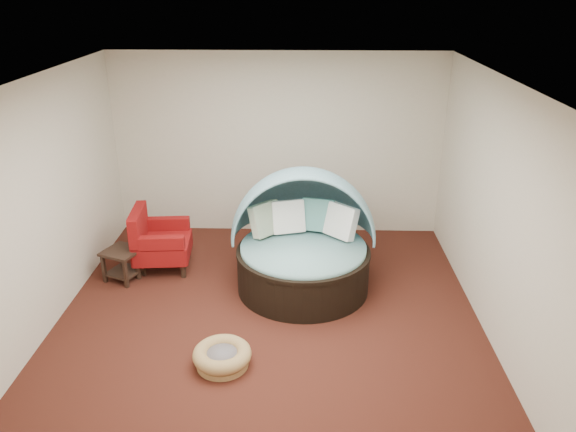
{
  "coord_description": "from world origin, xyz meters",
  "views": [
    {
      "loc": [
        0.4,
        -5.78,
        3.73
      ],
      "look_at": [
        0.21,
        0.6,
        1.03
      ],
      "focal_mm": 35.0,
      "sensor_mm": 36.0,
      "label": 1
    }
  ],
  "objects_px": {
    "canopy_daybed": "(303,235)",
    "pet_basket": "(222,356)",
    "red_armchair": "(158,241)",
    "side_table": "(123,260)"
  },
  "relations": [
    {
      "from": "canopy_daybed",
      "to": "pet_basket",
      "type": "xyz_separation_m",
      "value": [
        -0.83,
        -1.72,
        -0.61
      ]
    },
    {
      "from": "canopy_daybed",
      "to": "side_table",
      "type": "xyz_separation_m",
      "value": [
        -2.4,
        0.08,
        -0.45
      ]
    },
    {
      "from": "red_armchair",
      "to": "side_table",
      "type": "xyz_separation_m",
      "value": [
        -0.4,
        -0.33,
        -0.13
      ]
    },
    {
      "from": "pet_basket",
      "to": "side_table",
      "type": "xyz_separation_m",
      "value": [
        -1.57,
        1.8,
        0.16
      ]
    },
    {
      "from": "red_armchair",
      "to": "side_table",
      "type": "relative_size",
      "value": 1.52
    },
    {
      "from": "canopy_daybed",
      "to": "pet_basket",
      "type": "relative_size",
      "value": 2.27
    },
    {
      "from": "pet_basket",
      "to": "red_armchair",
      "type": "bearing_deg",
      "value": 118.75
    },
    {
      "from": "canopy_daybed",
      "to": "pet_basket",
      "type": "distance_m",
      "value": 2.01
    },
    {
      "from": "canopy_daybed",
      "to": "red_armchair",
      "type": "xyz_separation_m",
      "value": [
        -2.0,
        0.41,
        -0.32
      ]
    },
    {
      "from": "canopy_daybed",
      "to": "pet_basket",
      "type": "height_order",
      "value": "canopy_daybed"
    }
  ]
}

